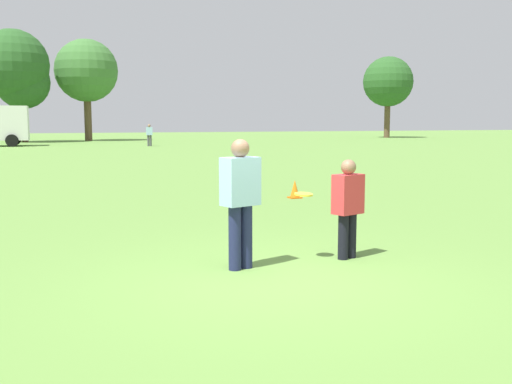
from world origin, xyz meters
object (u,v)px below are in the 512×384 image
(traffic_cone, at_px, (295,189))
(bystander_far_jogger, at_px, (149,134))
(frisbee, at_px, (304,194))
(player_thrower, at_px, (240,196))
(player_defender, at_px, (348,204))

(traffic_cone, bearing_deg, bystander_far_jogger, 86.50)
(bystander_far_jogger, bearing_deg, frisbee, -96.88)
(player_thrower, xyz_separation_m, frisbee, (1.02, 0.15, -0.03))
(player_thrower, distance_m, bystander_far_jogger, 40.03)
(player_thrower, distance_m, traffic_cone, 7.67)
(traffic_cone, distance_m, bystander_far_jogger, 33.05)
(frisbee, relative_size, traffic_cone, 0.56)
(player_defender, bearing_deg, bystander_far_jogger, 84.10)
(player_thrower, height_order, frisbee, player_thrower)
(player_defender, distance_m, bystander_far_jogger, 39.78)
(player_defender, relative_size, traffic_cone, 3.08)
(frisbee, xyz_separation_m, bystander_far_jogger, (4.76, 39.46, 0.00))
(player_thrower, height_order, bystander_far_jogger, player_thrower)
(player_defender, relative_size, frisbee, 5.46)
(frisbee, height_order, bystander_far_jogger, bystander_far_jogger)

